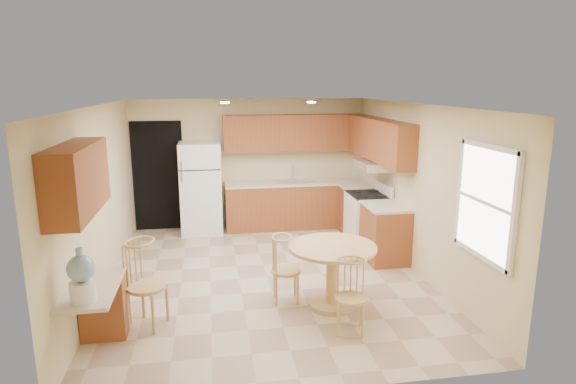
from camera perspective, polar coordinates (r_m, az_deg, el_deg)
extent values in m
plane|color=tan|center=(7.19, -2.49, -10.04)|extent=(5.50, 5.50, 0.00)
cube|color=white|center=(6.63, -2.70, 10.28)|extent=(4.50, 5.50, 0.02)
cube|color=#D0BD8C|center=(9.49, -4.60, 3.41)|extent=(4.50, 0.02, 2.50)
cube|color=#D0BD8C|center=(4.20, 1.99, -8.68)|extent=(4.50, 0.02, 2.50)
cube|color=#D0BD8C|center=(6.92, -21.44, -0.96)|extent=(0.02, 5.50, 2.50)
cube|color=#D0BD8C|center=(7.41, 14.95, 0.36)|extent=(0.02, 5.50, 2.50)
cube|color=black|center=(9.53, -15.12, 1.82)|extent=(0.90, 0.02, 2.10)
cube|color=brown|center=(9.48, 0.92, -1.59)|extent=(2.75, 0.60, 0.87)
cube|color=beige|center=(9.38, 0.93, 1.10)|extent=(2.75, 0.63, 0.04)
cube|color=brown|center=(9.18, 8.22, -2.21)|extent=(0.60, 0.59, 0.87)
cube|color=beige|center=(9.07, 8.31, 0.57)|extent=(0.63, 0.59, 0.04)
cube|color=brown|center=(7.86, 11.42, -4.90)|extent=(0.60, 0.80, 0.87)
cube|color=beige|center=(7.73, 11.56, -1.69)|extent=(0.63, 0.80, 0.04)
cube|color=brown|center=(9.36, 0.80, 7.03)|extent=(2.75, 0.33, 0.70)
cube|color=brown|center=(8.36, 10.75, 6.11)|extent=(0.33, 2.42, 0.70)
cube|color=brown|center=(5.23, -23.69, 1.38)|extent=(0.33, 1.40, 0.70)
cube|color=silver|center=(9.37, 0.78, 1.23)|extent=(0.78, 0.44, 0.01)
cube|color=silver|center=(8.36, 10.15, 3.16)|extent=(0.50, 0.76, 0.14)
cube|color=brown|center=(5.92, -20.90, -12.32)|extent=(0.48, 0.42, 0.72)
cube|color=beige|center=(5.43, -22.01, -10.25)|extent=(0.50, 1.20, 0.04)
cube|color=white|center=(5.76, 22.43, -1.12)|extent=(0.05, 1.00, 1.20)
cube|color=white|center=(5.64, 22.88, 4.99)|extent=(0.05, 1.10, 0.06)
cube|color=white|center=(5.92, 21.84, -6.97)|extent=(0.05, 1.10, 0.06)
cube|color=white|center=(5.32, 25.30, -2.46)|extent=(0.05, 0.06, 1.28)
cube|color=white|center=(6.19, 19.80, 0.02)|extent=(0.05, 0.06, 1.28)
cylinder|color=white|center=(7.79, -7.49, 10.45)|extent=(0.14, 0.14, 0.02)
cylinder|color=white|center=(7.97, 2.80, 10.59)|extent=(0.14, 0.14, 0.02)
cube|color=white|center=(9.19, -10.28, 0.46)|extent=(0.76, 0.71, 1.72)
cube|color=black|center=(8.76, -10.41, 2.55)|extent=(0.74, 0.01, 0.02)
cube|color=silver|center=(8.78, -12.47, 1.81)|extent=(0.03, 0.03, 0.18)
cube|color=silver|center=(8.74, -12.53, 3.11)|extent=(0.03, 0.03, 0.14)
cube|color=white|center=(8.55, 9.39, -3.27)|extent=(0.65, 0.76, 0.90)
cube|color=black|center=(8.43, 9.50, -0.30)|extent=(0.64, 0.75, 0.02)
cube|color=white|center=(8.51, 11.31, 0.40)|extent=(0.06, 0.76, 0.18)
cylinder|color=tan|center=(6.34, 5.16, -13.04)|extent=(0.59, 0.59, 0.06)
cylinder|color=tan|center=(6.19, 5.23, -10.00)|extent=(0.15, 0.15, 0.73)
cylinder|color=tan|center=(6.05, 5.30, -6.54)|extent=(1.10, 1.10, 0.04)
cylinder|color=tan|center=(6.30, -0.26, -9.34)|extent=(0.39, 0.39, 0.04)
cylinder|color=tan|center=(6.49, -1.68, -10.65)|extent=(0.03, 0.03, 0.41)
cylinder|color=tan|center=(6.53, 0.76, -10.50)|extent=(0.03, 0.03, 0.41)
cylinder|color=tan|center=(6.24, -1.33, -11.65)|extent=(0.03, 0.03, 0.41)
cylinder|color=tan|center=(6.28, 1.22, -11.48)|extent=(0.03, 0.03, 0.41)
cylinder|color=tan|center=(5.63, 7.44, -12.41)|extent=(0.37, 0.37, 0.04)
cylinder|color=tan|center=(5.80, 5.69, -13.78)|extent=(0.03, 0.03, 0.40)
cylinder|color=tan|center=(5.87, 8.28, -13.51)|extent=(0.03, 0.03, 0.40)
cylinder|color=tan|center=(5.57, 6.42, -14.98)|extent=(0.03, 0.03, 0.40)
cylinder|color=tan|center=(5.64, 9.12, -14.68)|extent=(0.03, 0.03, 0.40)
cylinder|color=tan|center=(5.90, -16.42, -10.72)|extent=(0.45, 0.45, 0.04)
cylinder|color=tan|center=(6.17, -17.63, -12.22)|extent=(0.04, 0.04, 0.49)
cylinder|color=tan|center=(6.13, -14.57, -12.19)|extent=(0.04, 0.04, 0.49)
cylinder|color=tan|center=(5.88, -18.06, -13.53)|extent=(0.04, 0.04, 0.49)
cylinder|color=tan|center=(5.84, -14.84, -13.52)|extent=(0.04, 0.04, 0.49)
cylinder|color=white|center=(5.01, -23.12, -10.78)|extent=(0.24, 0.24, 0.20)
sphere|color=#7CA2BF|center=(4.93, -23.36, -8.33)|extent=(0.26, 0.26, 0.26)
cylinder|color=#7CA2BF|center=(4.88, -23.53, -6.51)|extent=(0.06, 0.06, 0.07)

